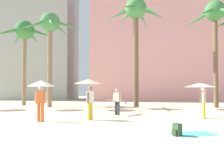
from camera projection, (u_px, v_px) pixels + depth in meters
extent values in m
plane|color=beige|center=(80.00, 142.00, 6.98)|extent=(120.00, 120.00, 0.00)
cube|color=pink|center=(153.00, 44.00, 39.12)|extent=(19.87, 9.87, 18.67)
cube|color=#A8A8A3|center=(38.00, 33.00, 43.81)|extent=(13.25, 11.50, 24.43)
cylinder|color=#896B4C|center=(24.00, 67.00, 24.82)|extent=(0.40, 0.40, 7.96)
sphere|color=#387A3D|center=(25.00, 30.00, 24.94)|extent=(1.99, 1.99, 1.99)
cone|color=#387A3D|center=(41.00, 33.00, 24.57)|extent=(2.88, 0.92, 1.32)
cone|color=#387A3D|center=(33.00, 37.00, 26.78)|extent=(0.81, 2.90, 1.19)
cone|color=#387A3D|center=(17.00, 39.00, 26.15)|extent=(2.30, 2.19, 1.71)
cone|color=#387A3D|center=(7.00, 32.00, 23.74)|extent=(2.40, 2.20, 1.45)
cone|color=#387A3D|center=(23.00, 29.00, 23.12)|extent=(1.20, 2.87, 1.26)
cylinder|color=brown|center=(216.00, 59.00, 21.74)|extent=(0.41, 0.41, 8.94)
sphere|color=#387A3D|center=(215.00, 11.00, 21.87)|extent=(1.87, 1.87, 1.87)
cone|color=#387A3D|center=(214.00, 22.00, 23.42)|extent=(1.28, 2.58, 1.52)
cone|color=#387A3D|center=(197.00, 20.00, 22.86)|extent=(2.38, 1.83, 1.48)
cone|color=#387A3D|center=(207.00, 12.00, 20.66)|extent=(2.15, 2.18, 1.36)
cylinder|color=#896B4C|center=(50.00, 64.00, 22.28)|extent=(0.44, 0.44, 8.05)
sphere|color=#428447|center=(50.00, 22.00, 22.40)|extent=(1.81, 1.81, 1.81)
cone|color=#428447|center=(67.00, 26.00, 22.15)|extent=(2.63, 0.71, 1.21)
cone|color=#428447|center=(61.00, 30.00, 23.95)|extent=(1.39, 2.58, 1.07)
cone|color=#428447|center=(48.00, 32.00, 23.89)|extent=(1.43, 2.48, 1.43)
cone|color=#428447|center=(32.00, 26.00, 22.16)|extent=(2.64, 0.80, 1.18)
cone|color=#428447|center=(35.00, 24.00, 21.09)|extent=(1.79, 2.28, 1.53)
cone|color=#428447|center=(51.00, 22.00, 20.79)|extent=(1.21, 2.58, 1.28)
cylinder|color=brown|center=(136.00, 57.00, 22.77)|extent=(0.49, 0.49, 9.54)
sphere|color=#428447|center=(136.00, 8.00, 22.91)|extent=(2.04, 2.04, 2.04)
cone|color=#428447|center=(153.00, 13.00, 23.15)|extent=(2.53, 0.88, 1.25)
cone|color=#428447|center=(143.00, 18.00, 24.28)|extent=(1.57, 2.32, 1.54)
cone|color=#428447|center=(126.00, 17.00, 24.33)|extent=(1.75, 2.34, 1.14)
cone|color=#428447|center=(119.00, 14.00, 23.22)|extent=(2.51, 0.87, 1.35)
cone|color=#428447|center=(129.00, 7.00, 21.40)|extent=(1.51, 2.44, 1.18)
cone|color=#428447|center=(149.00, 9.00, 21.64)|extent=(1.94, 2.12, 1.46)
cylinder|color=gray|center=(88.00, 94.00, 18.90)|extent=(0.06, 0.06, 2.46)
cone|color=beige|center=(88.00, 81.00, 18.93)|extent=(2.27, 2.27, 0.38)
cylinder|color=gray|center=(41.00, 95.00, 18.96)|extent=(0.06, 0.06, 2.38)
cone|color=white|center=(41.00, 83.00, 18.99)|extent=(2.27, 2.27, 0.50)
cylinder|color=gray|center=(200.00, 96.00, 19.17)|extent=(0.06, 0.06, 2.17)
cone|color=white|center=(200.00, 85.00, 19.20)|extent=(2.54, 2.54, 0.36)
cube|color=#4CC6D6|center=(193.00, 134.00, 8.25)|extent=(1.71, 1.28, 0.01)
cube|color=#2C492E|center=(177.00, 130.00, 7.89)|extent=(0.29, 0.35, 0.42)
cube|color=#233A24|center=(174.00, 132.00, 7.84)|extent=(0.14, 0.22, 0.18)
cylinder|color=#3D3D42|center=(118.00, 108.00, 14.71)|extent=(0.22, 0.22, 0.84)
cylinder|color=#3D3D42|center=(116.00, 108.00, 14.83)|extent=(0.22, 0.22, 0.84)
cube|color=beige|center=(117.00, 97.00, 14.79)|extent=(0.45, 0.41, 0.56)
sphere|color=#D1A889|center=(117.00, 90.00, 14.80)|extent=(0.34, 0.34, 0.24)
cylinder|color=#D1A889|center=(120.00, 98.00, 14.64)|extent=(0.14, 0.14, 0.54)
cylinder|color=#D1A889|center=(114.00, 98.00, 14.94)|extent=(0.14, 0.14, 0.54)
ellipsoid|color=beige|center=(117.00, 100.00, 15.08)|extent=(1.72, 2.49, 0.23)
ellipsoid|color=#C61981|center=(117.00, 100.00, 15.08)|extent=(1.74, 2.51, 0.20)
cube|color=black|center=(126.00, 103.00, 15.99)|extent=(0.07, 0.10, 0.19)
cylinder|color=gold|center=(91.00, 111.00, 12.35)|extent=(0.21, 0.21, 0.91)
cylinder|color=gold|center=(89.00, 111.00, 12.17)|extent=(0.21, 0.21, 0.91)
cube|color=white|center=(90.00, 97.00, 12.28)|extent=(0.36, 0.46, 0.59)
sphere|color=#936B51|center=(90.00, 88.00, 12.29)|extent=(0.32, 0.32, 0.24)
cylinder|color=#936B51|center=(93.00, 97.00, 12.50)|extent=(0.13, 0.13, 0.56)
cylinder|color=#936B51|center=(88.00, 98.00, 12.05)|extent=(0.13, 0.13, 0.56)
cylinder|color=gold|center=(204.00, 110.00, 13.02)|extent=(0.20, 0.20, 0.87)
cylinder|color=gold|center=(204.00, 111.00, 12.83)|extent=(0.20, 0.20, 0.87)
cube|color=beige|center=(204.00, 97.00, 12.95)|extent=(0.34, 0.45, 0.58)
sphere|color=#D1A889|center=(204.00, 89.00, 12.96)|extent=(0.31, 0.31, 0.24)
cylinder|color=#D1A889|center=(204.00, 98.00, 13.18)|extent=(0.13, 0.13, 0.55)
cylinder|color=#D1A889|center=(204.00, 98.00, 12.71)|extent=(0.13, 0.13, 0.55)
cylinder|color=orange|center=(42.00, 112.00, 11.57)|extent=(0.18, 0.18, 0.92)
cylinder|color=orange|center=(39.00, 112.00, 11.60)|extent=(0.18, 0.18, 0.92)
cube|color=orange|center=(41.00, 97.00, 11.61)|extent=(0.43, 0.27, 0.57)
sphere|color=#D1A889|center=(41.00, 89.00, 11.62)|extent=(0.27, 0.27, 0.24)
cylinder|color=#D1A889|center=(45.00, 98.00, 11.57)|extent=(0.11, 0.11, 0.54)
cylinder|color=#D1A889|center=(36.00, 98.00, 11.65)|extent=(0.11, 0.11, 0.54)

